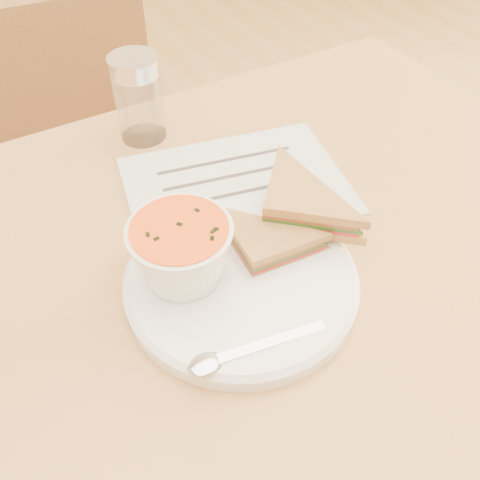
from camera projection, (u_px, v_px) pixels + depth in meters
dining_table at (233, 407)px, 0.88m from camera, size 1.00×0.70×0.75m
chair_far at (107, 208)px, 1.18m from camera, size 0.39×0.39×0.80m
plate at (241, 282)px, 0.57m from camera, size 0.31×0.31×0.02m
soup_bowl at (182, 255)px, 0.54m from camera, size 0.13×0.13×0.07m
sandwich_half_a at (253, 272)px, 0.55m from camera, size 0.10×0.10×0.03m
sandwich_half_b at (262, 220)px, 0.58m from camera, size 0.16×0.16×0.04m
spoon at (258, 347)px, 0.50m from camera, size 0.18×0.06×0.01m
paper_menu at (236, 185)px, 0.69m from camera, size 0.32×0.26×0.00m
condiment_shaker at (138, 99)px, 0.73m from camera, size 0.08×0.08×0.12m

